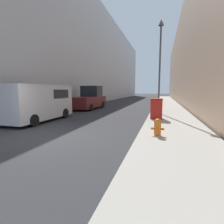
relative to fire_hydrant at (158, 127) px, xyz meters
name	(u,v)px	position (x,y,z in m)	size (l,w,h in m)	color
ground_plane	(38,138)	(-4.48, -1.11, -0.48)	(200.00, 200.00, 0.00)	#2D2D30
sidewalk_right	(167,104)	(0.73, 16.89, -0.41)	(2.92, 60.00, 0.15)	#9E998E
building_left_glass	(81,61)	(-15.13, 24.89, 7.05)	(12.00, 60.00, 15.07)	#BCBCC1
building_right_stone	(218,61)	(8.29, 24.89, 6.00)	(12.00, 60.00, 12.97)	#9E7F66
fire_hydrant	(158,127)	(0.00, 0.00, 0.00)	(0.50, 0.38, 0.64)	orange
trash_bin	(156,108)	(-0.18, 4.07, 0.29)	(0.70, 0.64, 1.21)	red
lamppost	(160,55)	(-0.12, 6.79, 3.93)	(0.42, 0.42, 6.68)	#4C4C51
white_van	(39,101)	(-7.02, 2.23, 0.71)	(1.94, 4.82, 2.17)	silver
pickup_truck	(89,99)	(-7.02, 9.73, 0.45)	(2.10, 5.28, 2.31)	#561919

